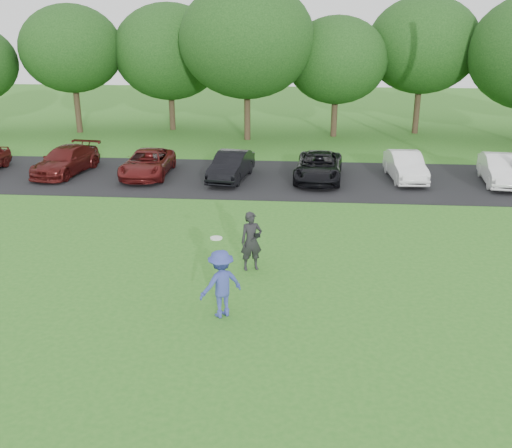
# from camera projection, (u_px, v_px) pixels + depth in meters

# --- Properties ---
(ground) EXTENTS (100.00, 100.00, 0.00)m
(ground) POSITION_uv_depth(u_px,v_px,m) (243.00, 333.00, 12.53)
(ground) COLOR #2F7321
(ground) RESTS_ON ground
(parking_lot) EXTENTS (32.00, 6.50, 0.03)m
(parking_lot) POSITION_uv_depth(u_px,v_px,m) (274.00, 179.00, 24.72)
(parking_lot) COLOR black
(parking_lot) RESTS_ON ground
(frisbee_player) EXTENTS (1.20, 1.10, 1.94)m
(frisbee_player) POSITION_uv_depth(u_px,v_px,m) (221.00, 284.00, 13.01)
(frisbee_player) COLOR #37419B
(frisbee_player) RESTS_ON ground
(camera_bystander) EXTENTS (0.70, 0.57, 1.65)m
(camera_bystander) POSITION_uv_depth(u_px,v_px,m) (251.00, 241.00, 15.48)
(camera_bystander) COLOR black
(camera_bystander) RESTS_ON ground
(parked_cars) EXTENTS (27.97, 4.50, 1.20)m
(parked_cars) POSITION_uv_depth(u_px,v_px,m) (264.00, 165.00, 24.49)
(parked_cars) COLOR #521312
(parked_cars) RESTS_ON parking_lot
(tree_row) EXTENTS (42.39, 9.85, 8.64)m
(tree_row) POSITION_uv_depth(u_px,v_px,m) (311.00, 50.00, 32.12)
(tree_row) COLOR #38281C
(tree_row) RESTS_ON ground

